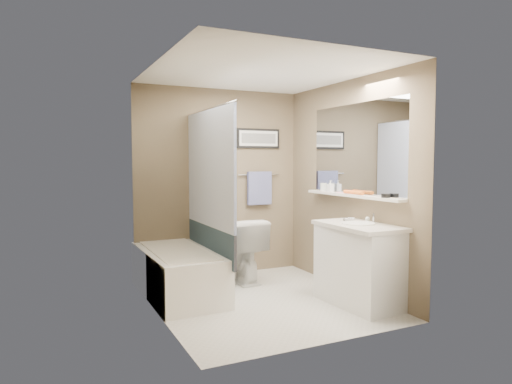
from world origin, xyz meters
name	(u,v)px	position (x,y,z in m)	size (l,w,h in m)	color
ground	(262,301)	(0.00, 0.00, 0.00)	(2.50, 2.50, 0.00)	beige
ceiling	(262,74)	(0.00, 0.00, 2.38)	(2.20, 2.50, 0.04)	white
wall_back	(220,183)	(0.00, 1.23, 1.20)	(2.20, 0.04, 2.40)	brown
wall_front	(330,197)	(0.00, -1.23, 1.20)	(2.20, 0.04, 2.40)	brown
wall_left	(160,191)	(-1.08, 0.00, 1.20)	(0.04, 2.50, 2.40)	brown
wall_right	(347,186)	(1.08, 0.00, 1.20)	(0.04, 2.50, 2.40)	brown
tile_surround	(147,207)	(-1.09, 0.50, 1.00)	(0.02, 1.55, 2.00)	#C0B291
curtain_rod	(209,109)	(-0.40, 0.50, 2.05)	(0.02, 0.02, 1.55)	silver
curtain_upper	(210,169)	(-0.40, 0.50, 1.40)	(0.03, 1.45, 1.28)	white
curtain_lower	(210,242)	(-0.40, 0.50, 0.58)	(0.03, 1.45, 0.36)	#273B49
mirror	(356,149)	(1.09, -0.15, 1.62)	(0.02, 1.60, 1.00)	silver
shelf	(351,195)	(1.04, -0.15, 1.10)	(0.12, 1.60, 0.03)	silver
towel_bar	(259,175)	(0.55, 1.22, 1.30)	(0.02, 0.02, 0.60)	silver
towel	(259,188)	(0.55, 1.20, 1.12)	(0.34, 0.05, 0.44)	#8A93C8
art_frame	(258,138)	(0.55, 1.23, 1.78)	(0.62, 0.03, 0.26)	black
art_mat	(259,138)	(0.55, 1.22, 1.78)	(0.56, 0.00, 0.20)	white
art_image	(259,138)	(0.55, 1.22, 1.78)	(0.50, 0.00, 0.13)	#595959
door	(384,218)	(0.55, -1.24, 1.00)	(0.80, 0.02, 2.00)	silver
door_handle	(349,219)	(0.22, -1.19, 1.00)	(0.02, 0.02, 0.10)	silver
bathtub	(178,273)	(-0.75, 0.58, 0.25)	(0.70, 1.50, 0.50)	white
tub_rim	(178,251)	(-0.75, 0.58, 0.50)	(0.56, 1.36, 0.02)	white
toilet	(241,249)	(0.12, 0.84, 0.39)	(0.44, 0.77, 0.78)	white
vanity	(359,266)	(0.85, -0.54, 0.40)	(0.50, 0.90, 0.80)	silver
countertop	(359,226)	(0.84, -0.54, 0.82)	(0.54, 0.96, 0.04)	beige
sink_basin	(358,223)	(0.83, -0.54, 0.85)	(0.34, 0.34, 0.01)	white
faucet_spout	(374,218)	(1.03, -0.54, 0.89)	(0.02, 0.02, 0.10)	silver
faucet_knob	(367,219)	(1.03, -0.44, 0.87)	(0.05, 0.05, 0.05)	silver
candle_bowl_near	(386,196)	(1.04, -0.71, 1.14)	(0.09, 0.09, 0.04)	black
hair_brush_front	(357,193)	(1.04, -0.25, 1.14)	(0.04, 0.04, 0.22)	orange
hair_brush_back	(351,192)	(1.04, -0.15, 1.14)	(0.04, 0.04, 0.22)	orange
pink_comb	(342,193)	(1.04, 0.02, 1.12)	(0.03, 0.16, 0.01)	pink
glass_jar	(324,187)	(1.04, 0.40, 1.17)	(0.08, 0.08, 0.10)	silver
soap_bottle	(330,186)	(1.04, 0.26, 1.18)	(0.06, 0.06, 0.14)	#999999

